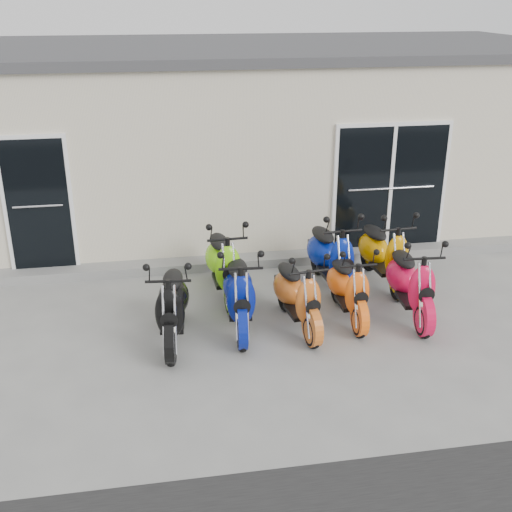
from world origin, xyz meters
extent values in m
plane|color=gray|center=(0.00, 0.00, 0.00)|extent=(80.00, 80.00, 0.00)
cube|color=beige|center=(0.00, 5.20, 1.60)|extent=(14.00, 6.00, 3.20)
cube|color=#3F3F42|center=(0.00, 5.20, 3.28)|extent=(14.20, 6.20, 0.16)
cube|color=gray|center=(0.00, 2.02, 0.07)|extent=(14.00, 0.40, 0.15)
cube|color=black|center=(-3.20, 2.17, 1.26)|extent=(1.07, 0.08, 2.22)
cube|color=black|center=(2.60, 2.17, 1.26)|extent=(2.02, 0.08, 2.22)
camera|label=1|loc=(-1.46, -7.87, 4.31)|focal=45.00mm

